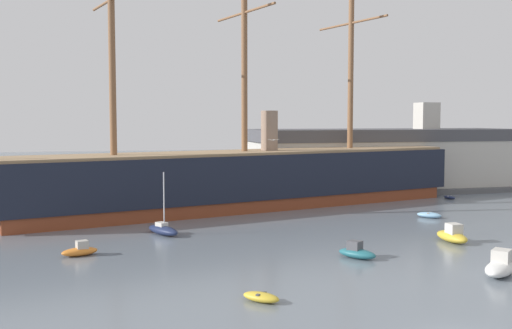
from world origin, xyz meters
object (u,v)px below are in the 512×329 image
object	(u,v)px
motorboat_mid_right	(452,235)
dinghy_far_right	(449,197)
motorboat_foreground_right	(500,266)
motorboat_far_left	(41,204)
motorboat_near_centre	(357,252)
tall_ship	(245,178)
motorboat_mid_left	(80,251)
sailboat_alongside_bow	(163,229)
dinghy_alongside_stern	(429,215)
dinghy_foreground_left	(261,297)
dockside_warehouse_right	(385,160)
sailboat_distant_centre	(221,191)
seagull_in_flight	(274,140)

from	to	relation	value
motorboat_mid_right	dinghy_far_right	xyz separation A→B (m)	(17.24, 27.59, -0.40)
motorboat_foreground_right	motorboat_far_left	xyz separation A→B (m)	(-36.51, 45.16, -0.16)
motorboat_near_centre	tall_ship	bearing A→B (deg)	94.58
motorboat_mid_left	sailboat_alongside_bow	size ratio (longest dim) A/B	0.52
tall_ship	dinghy_alongside_stern	bearing A→B (deg)	-33.87
dinghy_foreground_left	motorboat_near_centre	world-z (taller)	motorboat_near_centre
dinghy_alongside_stern	dockside_warehouse_right	world-z (taller)	dockside_warehouse_right
dinghy_foreground_left	sailboat_distant_centre	xyz separation A→B (m)	(8.33, 54.32, 0.26)
tall_ship	dockside_warehouse_right	world-z (taller)	tall_ship
dinghy_far_right	seagull_in_flight	xyz separation A→B (m)	(-33.58, -22.54, 9.51)
motorboat_mid_right	sailboat_distant_centre	size ratio (longest dim) A/B	0.64
tall_ship	motorboat_far_left	size ratio (longest dim) A/B	19.72
motorboat_mid_right	dinghy_far_right	size ratio (longest dim) A/B	1.97
motorboat_foreground_right	dinghy_far_right	xyz separation A→B (m)	(20.73, 39.42, -0.43)
dinghy_alongside_stern	motorboat_mid_left	bearing A→B (deg)	-165.56
dinghy_alongside_stern	sailboat_distant_centre	bearing A→B (deg)	125.70
dinghy_alongside_stern	motorboat_far_left	xyz separation A→B (m)	(-45.39, 20.10, 0.17)
motorboat_foreground_right	motorboat_far_left	distance (m)	58.07
dinghy_foreground_left	dinghy_far_right	world-z (taller)	dinghy_foreground_left
sailboat_distant_centre	seagull_in_flight	size ratio (longest dim) A/B	6.84
motorboat_mid_right	sailboat_distant_centre	distance (m)	43.13
motorboat_mid_right	dockside_warehouse_right	bearing A→B (deg)	72.13
tall_ship	dinghy_alongside_stern	size ratio (longest dim) A/B	24.79
dinghy_foreground_left	seagull_in_flight	size ratio (longest dim) A/B	2.74
dinghy_alongside_stern	motorboat_near_centre	bearing A→B (deg)	-134.78
tall_ship	seagull_in_flight	size ratio (longest dim) A/B	75.15
sailboat_distant_centre	dockside_warehouse_right	size ratio (longest dim) A/B	0.14
dinghy_far_right	seagull_in_flight	distance (m)	41.55
motorboat_far_left	sailboat_alongside_bow	bearing A→B (deg)	-58.92
dockside_warehouse_right	sailboat_alongside_bow	bearing A→B (deg)	-143.51
motorboat_near_centre	dinghy_far_right	xyz separation A→B (m)	(28.86, 31.50, -0.27)
motorboat_near_centre	motorboat_mid_left	xyz separation A→B (m)	(-22.66, 6.93, -0.06)
motorboat_far_left	dinghy_far_right	xyz separation A→B (m)	(57.24, -5.75, -0.27)
motorboat_mid_left	dinghy_alongside_stern	xyz separation A→B (m)	(39.67, 10.22, -0.11)
sailboat_distant_centre	dockside_warehouse_right	xyz separation A→B (m)	(27.14, -0.95, 4.45)
tall_ship	motorboat_mid_left	xyz separation A→B (m)	(-20.23, -23.27, -3.52)
dinghy_alongside_stern	dinghy_far_right	distance (m)	18.61
tall_ship	sailboat_distant_centre	world-z (taller)	tall_ship
motorboat_mid_right	dinghy_alongside_stern	world-z (taller)	motorboat_mid_right
dinghy_alongside_stern	dinghy_far_right	xyz separation A→B (m)	(11.85, 14.35, -0.10)
motorboat_foreground_right	dockside_warehouse_right	size ratio (longest dim) A/B	0.10
dinghy_foreground_left	tall_ship	bearing A→B (deg)	77.83
dinghy_foreground_left	motorboat_far_left	distance (m)	50.08
motorboat_mid_right	sailboat_distant_centre	world-z (taller)	sailboat_distant_centre
seagull_in_flight	dockside_warehouse_right	bearing A→B (deg)	49.95
dinghy_foreground_left	seagull_in_flight	bearing A→B (deg)	71.31
motorboat_near_centre	seagull_in_flight	distance (m)	13.71
dinghy_alongside_stern	dinghy_foreground_left	bearing A→B (deg)	-136.22
motorboat_far_left	sailboat_distant_centre	size ratio (longest dim) A/B	0.56
seagull_in_flight	motorboat_foreground_right	bearing A→B (deg)	-52.71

